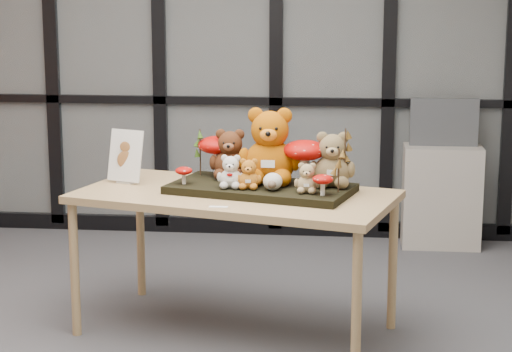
# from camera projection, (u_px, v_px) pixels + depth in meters

# --- Properties ---
(floor) EXTENTS (5.00, 5.00, 0.00)m
(floor) POSITION_uv_depth(u_px,v_px,m) (153.00, 351.00, 4.92)
(floor) COLOR #525358
(floor) RESTS_ON ground
(room_shell) EXTENTS (5.00, 5.00, 5.00)m
(room_shell) POSITION_uv_depth(u_px,v_px,m) (146.00, 32.00, 4.59)
(room_shell) COLOR #B6B3AC
(room_shell) RESTS_ON floor
(glass_partition) EXTENTS (4.90, 0.06, 2.78)m
(glass_partition) POSITION_uv_depth(u_px,v_px,m) (217.00, 53.00, 7.05)
(glass_partition) COLOR #2D383F
(glass_partition) RESTS_ON floor
(display_table) EXTENTS (1.87, 1.28, 0.80)m
(display_table) POSITION_uv_depth(u_px,v_px,m) (235.00, 205.00, 5.07)
(display_table) COLOR tan
(display_table) RESTS_ON floor
(diorama_tray) EXTENTS (1.07, 0.74, 0.04)m
(diorama_tray) POSITION_uv_depth(u_px,v_px,m) (261.00, 189.00, 5.06)
(diorama_tray) COLOR black
(diorama_tray) RESTS_ON display_table
(bear_pooh_yellow) EXTENTS (0.42, 0.40, 0.46)m
(bear_pooh_yellow) POSITION_uv_depth(u_px,v_px,m) (270.00, 142.00, 5.08)
(bear_pooh_yellow) COLOR #A44F04
(bear_pooh_yellow) RESTS_ON diorama_tray
(bear_brown_medium) EXTENTS (0.28, 0.27, 0.31)m
(bear_brown_medium) POSITION_uv_depth(u_px,v_px,m) (230.00, 151.00, 5.21)
(bear_brown_medium) COLOR #472311
(bear_brown_medium) RESTS_ON diorama_tray
(bear_tan_back) EXTENTS (0.30, 0.29, 0.33)m
(bear_tan_back) POSITION_uv_depth(u_px,v_px,m) (332.00, 156.00, 5.00)
(bear_tan_back) COLOR brown
(bear_tan_back) RESTS_ON diorama_tray
(bear_small_yellow) EXTENTS (0.17, 0.16, 0.18)m
(bear_small_yellow) POSITION_uv_depth(u_px,v_px,m) (249.00, 172.00, 4.95)
(bear_small_yellow) COLOR #B7671A
(bear_small_yellow) RESTS_ON diorama_tray
(bear_white_bow) EXTENTS (0.18, 0.17, 0.20)m
(bear_white_bow) POSITION_uv_depth(u_px,v_px,m) (231.00, 170.00, 4.97)
(bear_white_bow) COLOR silver
(bear_white_bow) RESTS_ON diorama_tray
(bear_beige_small) EXTENTS (0.16, 0.15, 0.18)m
(bear_beige_small) POSITION_uv_depth(u_px,v_px,m) (307.00, 176.00, 4.85)
(bear_beige_small) COLOR tan
(bear_beige_small) RESTS_ON diorama_tray
(plush_cream_hedgehog) EXTENTS (0.10, 0.09, 0.10)m
(plush_cream_hedgehog) POSITION_uv_depth(u_px,v_px,m) (273.00, 181.00, 4.91)
(plush_cream_hedgehog) COLOR beige
(plush_cream_hedgehog) RESTS_ON diorama_tray
(mushroom_back_left) EXTENTS (0.23, 0.23, 0.25)m
(mushroom_back_left) POSITION_uv_depth(u_px,v_px,m) (218.00, 154.00, 5.30)
(mushroom_back_left) COLOR #9F0905
(mushroom_back_left) RESTS_ON diorama_tray
(mushroom_back_right) EXTENTS (0.24, 0.24, 0.27)m
(mushroom_back_right) POSITION_uv_depth(u_px,v_px,m) (305.00, 160.00, 5.06)
(mushroom_back_right) COLOR #9F0905
(mushroom_back_right) RESTS_ON diorama_tray
(mushroom_front_left) EXTENTS (0.09, 0.09, 0.11)m
(mushroom_front_left) POSITION_uv_depth(u_px,v_px,m) (184.00, 175.00, 5.07)
(mushroom_front_left) COLOR #9F0905
(mushroom_front_left) RESTS_ON diorama_tray
(mushroom_front_right) EXTENTS (0.11, 0.11, 0.12)m
(mushroom_front_right) POSITION_uv_depth(u_px,v_px,m) (323.00, 184.00, 4.79)
(mushroom_front_right) COLOR #9F0905
(mushroom_front_right) RESTS_ON diorama_tray
(sprig_green_far_left) EXTENTS (0.05, 0.05, 0.27)m
(sprig_green_far_left) POSITION_uv_depth(u_px,v_px,m) (200.00, 152.00, 5.30)
(sprig_green_far_left) COLOR #1C3A0D
(sprig_green_far_left) RESTS_ON diorama_tray
(sprig_green_mid_left) EXTENTS (0.05, 0.05, 0.25)m
(sprig_green_mid_left) POSITION_uv_depth(u_px,v_px,m) (225.00, 154.00, 5.30)
(sprig_green_mid_left) COLOR #1C3A0D
(sprig_green_mid_left) RESTS_ON diorama_tray
(sprig_dry_far_right) EXTENTS (0.05, 0.05, 0.32)m
(sprig_dry_far_right) POSITION_uv_depth(u_px,v_px,m) (345.00, 158.00, 4.96)
(sprig_dry_far_right) COLOR brown
(sprig_dry_far_right) RESTS_ON diorama_tray
(sprig_dry_mid_right) EXTENTS (0.05, 0.05, 0.23)m
(sprig_dry_mid_right) POSITION_uv_depth(u_px,v_px,m) (339.00, 171.00, 4.85)
(sprig_dry_mid_right) COLOR brown
(sprig_dry_mid_right) RESTS_ON diorama_tray
(sprig_green_centre) EXTENTS (0.05, 0.05, 0.19)m
(sprig_green_centre) POSITION_uv_depth(u_px,v_px,m) (256.00, 160.00, 5.25)
(sprig_green_centre) COLOR #1C3A0D
(sprig_green_centre) RESTS_ON diorama_tray
(sign_holder) EXTENTS (0.23, 0.14, 0.31)m
(sign_holder) POSITION_uv_depth(u_px,v_px,m) (125.00, 158.00, 5.29)
(sign_holder) COLOR silver
(sign_holder) RESTS_ON display_table
(label_card) EXTENTS (0.10, 0.03, 0.00)m
(label_card) POSITION_uv_depth(u_px,v_px,m) (219.00, 207.00, 4.72)
(label_card) COLOR white
(label_card) RESTS_ON display_table
(cabinet) EXTENTS (0.57, 0.33, 0.76)m
(cabinet) POSITION_uv_depth(u_px,v_px,m) (441.00, 196.00, 6.88)
(cabinet) COLOR #A39C92
(cabinet) RESTS_ON floor
(monitor) EXTENTS (0.50, 0.05, 0.35)m
(monitor) POSITION_uv_depth(u_px,v_px,m) (444.00, 122.00, 6.79)
(monitor) COLOR #494C50
(monitor) RESTS_ON cabinet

